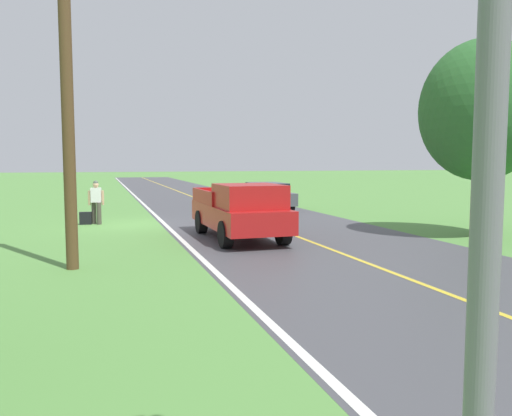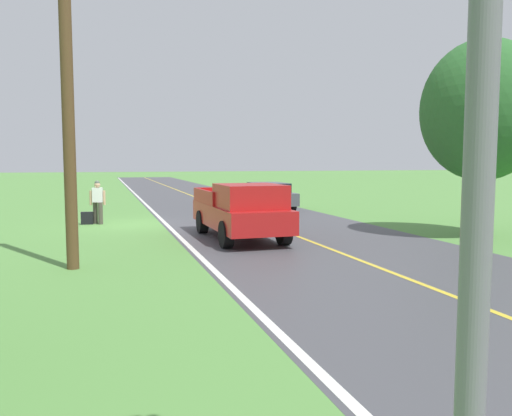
{
  "view_description": "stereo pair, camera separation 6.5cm",
  "coord_description": "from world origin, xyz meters",
  "px_view_note": "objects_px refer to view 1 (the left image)",
  "views": [
    {
      "loc": [
        1.2,
        21.09,
        2.54
      ],
      "look_at": [
        -2.24,
        9.82,
        1.46
      ],
      "focal_mm": 36.32,
      "sensor_mm": 36.0,
      "label": 1
    },
    {
      "loc": [
        1.14,
        21.11,
        2.54
      ],
      "look_at": [
        -2.24,
        9.82,
        1.46
      ],
      "focal_mm": 36.32,
      "sensor_mm": 36.0,
      "label": 2
    }
  ],
  "objects_px": {
    "sedan_near_oncoming": "(266,195)",
    "utility_pole_roadside": "(67,90)",
    "hitchhiker_walking": "(96,200)",
    "pickup_truck_passing": "(241,210)",
    "suitcase_carried": "(86,218)",
    "tree_far_side_near": "(482,111)"
  },
  "relations": [
    {
      "from": "hitchhiker_walking",
      "to": "pickup_truck_passing",
      "type": "relative_size",
      "value": 0.32
    },
    {
      "from": "hitchhiker_walking",
      "to": "sedan_near_oncoming",
      "type": "bearing_deg",
      "value": -155.98
    },
    {
      "from": "tree_far_side_near",
      "to": "suitcase_carried",
      "type": "bearing_deg",
      "value": -29.71
    },
    {
      "from": "pickup_truck_passing",
      "to": "tree_far_side_near",
      "type": "distance_m",
      "value": 8.59
    },
    {
      "from": "sedan_near_oncoming",
      "to": "utility_pole_roadside",
      "type": "height_order",
      "value": "utility_pole_roadside"
    },
    {
      "from": "hitchhiker_walking",
      "to": "tree_far_side_near",
      "type": "distance_m",
      "value": 14.63
    },
    {
      "from": "utility_pole_roadside",
      "to": "hitchhiker_walking",
      "type": "bearing_deg",
      "value": -93.4
    },
    {
      "from": "suitcase_carried",
      "to": "sedan_near_oncoming",
      "type": "bearing_deg",
      "value": 118.63
    },
    {
      "from": "suitcase_carried",
      "to": "utility_pole_roadside",
      "type": "height_order",
      "value": "utility_pole_roadside"
    },
    {
      "from": "hitchhiker_walking",
      "to": "tree_far_side_near",
      "type": "height_order",
      "value": "tree_far_side_near"
    },
    {
      "from": "suitcase_carried",
      "to": "pickup_truck_passing",
      "type": "height_order",
      "value": "pickup_truck_passing"
    },
    {
      "from": "tree_far_side_near",
      "to": "pickup_truck_passing",
      "type": "bearing_deg",
      "value": -11.64
    },
    {
      "from": "pickup_truck_passing",
      "to": "hitchhiker_walking",
      "type": "bearing_deg",
      "value": -51.8
    },
    {
      "from": "utility_pole_roadside",
      "to": "pickup_truck_passing",
      "type": "bearing_deg",
      "value": -147.05
    },
    {
      "from": "suitcase_carried",
      "to": "sedan_near_oncoming",
      "type": "height_order",
      "value": "sedan_near_oncoming"
    },
    {
      "from": "utility_pole_roadside",
      "to": "sedan_near_oncoming",
      "type": "bearing_deg",
      "value": -125.18
    },
    {
      "from": "sedan_near_oncoming",
      "to": "utility_pole_roadside",
      "type": "bearing_deg",
      "value": 54.82
    },
    {
      "from": "hitchhiker_walking",
      "to": "suitcase_carried",
      "type": "height_order",
      "value": "hitchhiker_walking"
    },
    {
      "from": "suitcase_carried",
      "to": "sedan_near_oncoming",
      "type": "xyz_separation_m",
      "value": [
        -8.82,
        -3.78,
        0.5
      ]
    },
    {
      "from": "hitchhiker_walking",
      "to": "pickup_truck_passing",
      "type": "height_order",
      "value": "pickup_truck_passing"
    },
    {
      "from": "hitchhiker_walking",
      "to": "pickup_truck_passing",
      "type": "distance_m",
      "value": 7.23
    },
    {
      "from": "hitchhiker_walking",
      "to": "utility_pole_roadside",
      "type": "bearing_deg",
      "value": 86.6
    }
  ]
}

